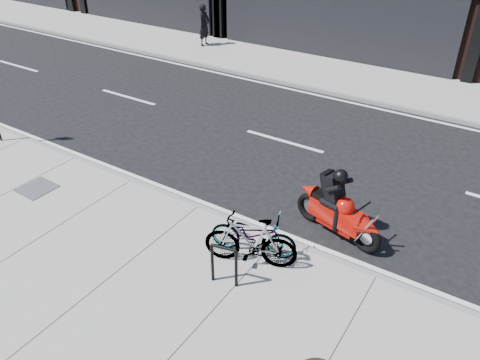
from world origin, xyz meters
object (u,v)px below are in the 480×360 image
Objects in this scene: utility_grate at (37,188)px; motorcycle at (342,212)px; bicycle_rear at (250,241)px; pedestrian at (204,25)px; bike_rack at (224,262)px; bicycle_front at (253,234)px.

motorcycle is at bearing 19.57° from utility_grate.
bicycle_rear is at bearing -105.78° from motorcycle.
bicycle_rear is 0.99× the size of pedestrian.
bike_rack is 0.50× the size of bicycle_front.
motorcycle reaches higher than bicycle_front.
bicycle_rear is 5.53m from utility_grate.
pedestrian is at bearing 127.83° from bike_rack.
bicycle_front is at bearing -179.14° from bicycle_rear.
pedestrian reaches higher than bike_rack.
bicycle_front is (-0.01, 0.97, -0.05)m from bike_rack.
bicycle_front reaches higher than utility_grate.
bicycle_front is 1.87m from motorcycle.
motorcycle is 13.68m from pedestrian.
utility_grate is at bearing -104.50° from bicycle_rear.
pedestrian is 2.31× the size of utility_grate.
motorcycle is at bearing 130.00° from bicycle_rear.
bike_rack is 1.10× the size of utility_grate.
pedestrian reaches higher than bicycle_front.
motorcycle is (1.13, 2.46, 0.01)m from bike_rack.
bike_rack reaches higher than utility_grate.
bicycle_front is 5.45m from utility_grate.
bike_rack is 0.48× the size of pedestrian.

